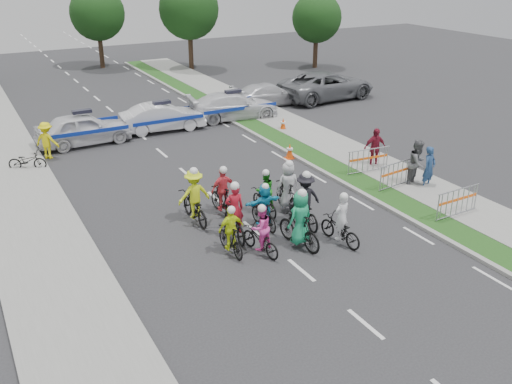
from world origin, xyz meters
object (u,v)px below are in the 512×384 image
police_car_0 (84,129)px  spectator_2 (375,148)px  rider_6 (234,219)px  spectator_0 (429,168)px  barrier_0 (457,204)px  police_car_1 (163,117)px  rider_0 (340,226)px  rider_8 (265,197)px  tree_1 (189,9)px  civilian_sedan (269,94)px  parked_bike (27,161)px  rider_9 (223,196)px  marshal_hiviz (47,140)px  barrier_2 (368,162)px  civilian_suv (327,85)px  spectator_1 (418,164)px  rider_1 (300,225)px  rider_10 (194,201)px  rider_2 (260,235)px  rider_5 (264,209)px  barrier_1 (397,175)px  cone_0 (290,151)px  rider_7 (287,191)px  rider_4 (304,204)px  cone_1 (283,125)px  tree_2 (317,18)px  police_car_2 (233,106)px  tree_4 (97,13)px  rider_3 (231,235)px

police_car_0 → spectator_2: (10.25, -9.24, 0.11)m
police_car_0 → spectator_2: 13.80m
rider_6 → spectator_0: size_ratio=1.19×
barrier_0 → police_car_1: bearing=109.8°
rider_0 → rider_8: size_ratio=1.07×
rider_6 → tree_1: (9.79, 27.16, 3.88)m
civilian_sedan → parked_bike: civilian_sedan is taller
rider_0 → rider_9: 4.44m
spectator_2 → marshal_hiviz: (-12.18, 7.96, -0.04)m
barrier_2 → tree_1: size_ratio=0.29×
barrier_0 → civilian_suv: bearing=69.9°
spectator_1 → civilian_suv: bearing=45.4°
rider_9 → rider_1: bearing=104.2°
rider_10 → spectator_0: rider_10 is taller
rider_2 → police_car_0: (-2.23, 13.56, 0.13)m
rider_0 → rider_5: bearing=-60.4°
rider_9 → barrier_1: bearing=167.4°
police_car_1 → civilian_sedan: size_ratio=0.94×
tree_1 → cone_0: bearing=-100.9°
tree_1 → spectator_0: bearing=-92.5°
rider_7 → rider_8: size_ratio=1.15×
rider_2 → rider_4: bearing=-166.9°
barrier_0 → cone_1: 11.91m
tree_2 → civilian_suv: bearing=-120.0°
rider_5 → cone_1: size_ratio=2.37×
marshal_hiviz → barrier_0: (11.43, -13.36, -0.28)m
rider_8 → civilian_sedan: rider_8 is taller
rider_2 → rider_8: bearing=-133.1°
police_car_2 → tree_1: tree_1 is taller
rider_4 → rider_10: bearing=-27.2°
rider_9 → police_car_1: bearing=-102.2°
police_car_1 → spectator_2: 11.35m
rider_10 → police_car_2: bearing=-122.1°
rider_6 → barrier_1: bearing=-167.3°
rider_2 → police_car_0: 13.75m
rider_2 → parked_bike: rider_2 is taller
rider_6 → barrier_0: bearing=169.7°
rider_4 → rider_8: (-0.71, 1.48, -0.13)m
tree_4 → police_car_2: bearing=-82.1°
parked_bike → police_car_1: bearing=-44.9°
rider_9 → police_car_2: rider_9 is taller
rider_3 → rider_4: size_ratio=0.82×
tree_1 → tree_4: 7.22m
tree_2 → rider_3: bearing=-128.8°
civilian_sedan → tree_2: tree_2 is taller
rider_0 → parked_bike: bearing=-63.9°
spectator_2 → police_car_1: bearing=133.0°
spectator_0 → spectator_1: 0.47m
civilian_sedan → cone_0: bearing=156.1°
police_car_2 → civilian_suv: (7.20, 1.28, 0.13)m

